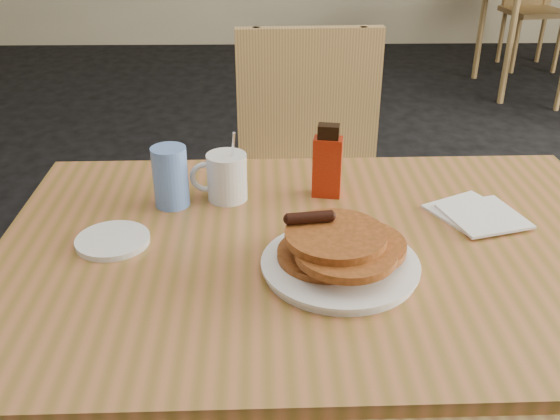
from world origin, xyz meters
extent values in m
cube|color=#A6653B|center=(0.04, 0.04, 0.73)|extent=(1.30, 0.88, 0.04)
cube|color=tan|center=(0.04, 0.04, 0.71)|extent=(1.34, 0.92, 0.02)
cylinder|color=tan|center=(0.61, 0.39, 0.35)|extent=(0.04, 0.04, 0.71)
cylinder|color=tan|center=(1.57, 3.19, 0.35)|extent=(0.04, 0.04, 0.71)
cube|color=tan|center=(0.06, 0.68, 0.48)|extent=(0.47, 0.47, 0.04)
cube|color=tan|center=(0.06, 0.88, 0.75)|extent=(0.45, 0.06, 0.49)
cylinder|color=tan|center=(-0.12, 0.49, 0.23)|extent=(0.04, 0.04, 0.46)
cylinder|color=tan|center=(0.25, 0.86, 0.23)|extent=(0.04, 0.04, 0.46)
cube|color=tan|center=(2.09, 4.13, 0.45)|extent=(0.48, 0.48, 0.04)
cylinder|color=tan|center=(1.92, 3.96, 0.22)|extent=(0.04, 0.04, 0.43)
cylinder|color=tan|center=(2.26, 4.30, 0.22)|extent=(0.04, 0.04, 0.43)
cylinder|color=white|center=(0.07, -0.06, 0.76)|extent=(0.28, 0.28, 0.02)
cylinder|color=white|center=(0.07, -0.06, 0.77)|extent=(0.29, 0.29, 0.01)
cylinder|color=#A24C22|center=(0.04, -0.04, 0.78)|extent=(0.18, 0.18, 0.01)
cylinder|color=#A24C22|center=(0.10, -0.04, 0.79)|extent=(0.18, 0.18, 0.01)
cylinder|color=#A24C22|center=(0.07, -0.09, 0.81)|extent=(0.18, 0.18, 0.01)
cylinder|color=#A24C22|center=(0.06, -0.05, 0.82)|extent=(0.18, 0.18, 0.01)
cylinder|color=black|center=(0.01, -0.01, 0.84)|extent=(0.09, 0.03, 0.02)
cylinder|color=white|center=(-0.16, 0.24, 0.80)|extent=(0.09, 0.09, 0.11)
torus|color=white|center=(-0.20, 0.24, 0.80)|extent=(0.07, 0.01, 0.07)
cylinder|color=black|center=(-0.16, 0.24, 0.85)|extent=(0.08, 0.08, 0.01)
cylinder|color=silver|center=(-0.14, 0.24, 0.84)|extent=(0.02, 0.05, 0.15)
cube|color=maroon|center=(0.07, 0.26, 0.82)|extent=(0.07, 0.05, 0.14)
cube|color=black|center=(0.07, 0.26, 0.90)|extent=(0.05, 0.04, 0.03)
cube|color=white|center=(0.37, 0.16, 0.75)|extent=(0.20, 0.20, 0.01)
cube|color=white|center=(0.39, 0.13, 0.76)|extent=(0.18, 0.18, 0.01)
cylinder|color=#5D87DB|center=(-0.28, 0.22, 0.82)|extent=(0.09, 0.09, 0.13)
cylinder|color=white|center=(-0.37, 0.05, 0.76)|extent=(0.19, 0.19, 0.01)
camera|label=1|loc=(-0.06, -1.02, 1.38)|focal=40.00mm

